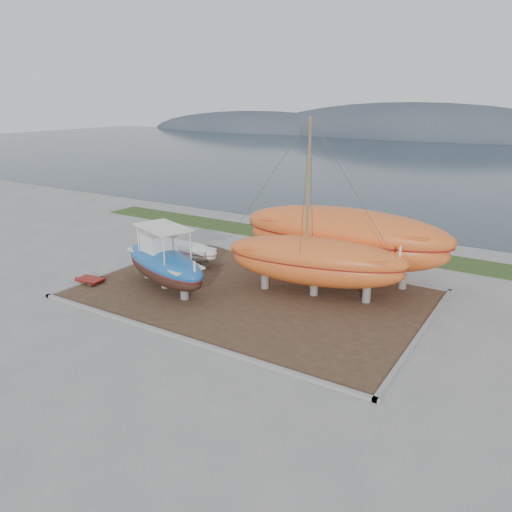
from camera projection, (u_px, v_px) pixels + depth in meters
The scene contains 11 objects.
ground at pixel (207, 321), 23.96m from camera, with size 140.00×140.00×0.00m, color gray.
dirt_patch at pixel (252, 294), 27.18m from camera, with size 18.00×12.00×0.06m, color #422D1E.
curb_frame at pixel (252, 293), 27.17m from camera, with size 18.60×12.60×0.15m, color gray, non-canonical shape.
grass_strip at pixel (336, 244), 36.46m from camera, with size 44.00×3.00×0.08m, color #284219.
sea at pixel (472, 164), 80.43m from camera, with size 260.00×100.00×0.04m, color #1C2E38, non-canonical shape.
mountain_ridge at pixel (512, 140), 124.80m from camera, with size 200.00×36.00×20.00m, color #333D49, non-canonical shape.
blue_caique at pixel (164, 257), 27.54m from camera, with size 7.35×2.30×3.54m, color #1B5EAA, non-canonical shape.
white_dinghy at pixel (191, 253), 32.11m from camera, with size 4.32×1.62×1.30m, color white, non-canonical shape.
orange_sailboat at pixel (317, 211), 25.63m from camera, with size 9.75×2.87×9.32m, color orange, non-canonical shape.
orange_bare_hull at pixel (343, 245), 28.99m from camera, with size 12.45×3.73×4.08m, color orange, non-canonical shape.
red_trailer at pixel (90, 281), 28.76m from camera, with size 2.24×1.12×0.32m, color maroon, non-canonical shape.
Camera 1 is at (13.64, -17.26, 10.29)m, focal length 35.00 mm.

